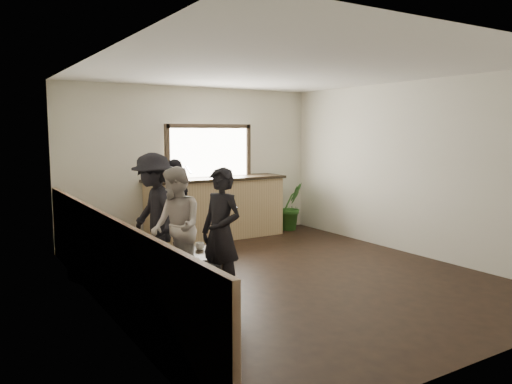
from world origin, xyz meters
TOP-DOWN VIEW (x-y plane):
  - ground at (0.00, 0.00)m, footprint 5.00×6.00m
  - room_shell at (-0.74, 0.00)m, footprint 5.01×6.01m
  - bar_counter at (0.30, 2.70)m, footprint 2.70×0.68m
  - sofa at (-1.92, 0.51)m, footprint 1.41×2.23m
  - coffee_table at (-0.97, 0.49)m, footprint 0.59×0.89m
  - cup_a at (-1.00, 0.66)m, footprint 0.17×0.17m
  - cup_b at (-0.83, 0.33)m, footprint 0.10×0.10m
  - potted_plant at (1.99, 2.65)m, footprint 0.58×0.49m
  - person_a at (-1.15, -0.27)m, footprint 0.55×0.66m
  - person_b at (-1.47, 0.37)m, footprint 0.65×0.80m
  - person_c at (-1.47, 1.15)m, footprint 0.67×1.12m
  - person_d at (-0.87, 1.78)m, footprint 0.93×0.91m

SIDE VIEW (x-z plane):
  - ground at x=0.00m, z-range -0.01..0.01m
  - coffee_table at x=-0.97m, z-range 0.00..0.36m
  - sofa at x=-1.92m, z-range 0.00..0.61m
  - cup_b at x=-0.83m, z-range 0.36..0.45m
  - cup_a at x=-1.00m, z-range 0.36..0.46m
  - potted_plant at x=1.99m, z-range 0.00..0.96m
  - bar_counter at x=0.30m, z-range -0.42..1.71m
  - person_b at x=-1.47m, z-range 0.00..1.55m
  - person_a at x=-1.15m, z-range 0.00..1.57m
  - person_d at x=-0.87m, z-range 0.00..1.57m
  - person_c at x=-1.47m, z-range 0.00..1.70m
  - room_shell at x=-0.74m, z-range 0.07..2.87m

